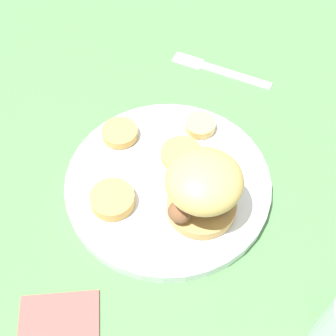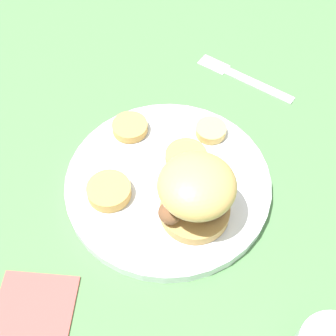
{
  "view_description": "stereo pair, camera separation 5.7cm",
  "coord_description": "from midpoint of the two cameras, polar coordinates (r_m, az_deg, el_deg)",
  "views": [
    {
      "loc": [
        -0.22,
        -0.24,
        0.51
      ],
      "look_at": [
        0.0,
        0.0,
        0.04
      ],
      "focal_mm": 50.0,
      "sensor_mm": 36.0,
      "label": 1
    },
    {
      "loc": [
        -0.18,
        -0.28,
        0.51
      ],
      "look_at": [
        0.0,
        0.0,
        0.04
      ],
      "focal_mm": 50.0,
      "sensor_mm": 36.0,
      "label": 2
    }
  ],
  "objects": [
    {
      "name": "potato_round_2",
      "position": [
        0.61,
        -1.01,
        1.51
      ],
      "size": [
        0.05,
        0.05,
        0.01
      ],
      "primitive_type": "cylinder",
      "color": "tan",
      "rests_on": "dinner_plate"
    },
    {
      "name": "potato_round_0",
      "position": [
        0.64,
        1.4,
        5.06
      ],
      "size": [
        0.04,
        0.04,
        0.01
      ],
      "primitive_type": "cylinder",
      "color": "#DBB766",
      "rests_on": "dinner_plate"
    },
    {
      "name": "dinner_plate",
      "position": [
        0.6,
        -2.73,
        -2.01
      ],
      "size": [
        0.26,
        0.26,
        0.02
      ],
      "color": "white",
      "rests_on": "ground_plane"
    },
    {
      "name": "potato_round_3",
      "position": [
        0.64,
        -8.49,
        4.08
      ],
      "size": [
        0.05,
        0.05,
        0.01
      ],
      "primitive_type": "cylinder",
      "color": "tan",
      "rests_on": "dinner_plate"
    },
    {
      "name": "fork",
      "position": [
        0.75,
        4.11,
        11.68
      ],
      "size": [
        0.08,
        0.16,
        0.0
      ],
      "color": "silver",
      "rests_on": "ground_plane"
    },
    {
      "name": "potato_round_1",
      "position": [
        0.58,
        -9.65,
        -3.99
      ],
      "size": [
        0.05,
        0.05,
        0.02
      ],
      "primitive_type": "cylinder",
      "color": "tan",
      "rests_on": "dinner_plate"
    },
    {
      "name": "ground_plane",
      "position": [
        0.61,
        -2.69,
        -2.52
      ],
      "size": [
        4.0,
        4.0,
        0.0
      ],
      "primitive_type": "plane",
      "color": "#4C7A47"
    },
    {
      "name": "sandwich",
      "position": [
        0.53,
        0.98,
        -2.93
      ],
      "size": [
        0.1,
        0.09,
        0.09
      ],
      "color": "tan",
      "rests_on": "dinner_plate"
    }
  ]
}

